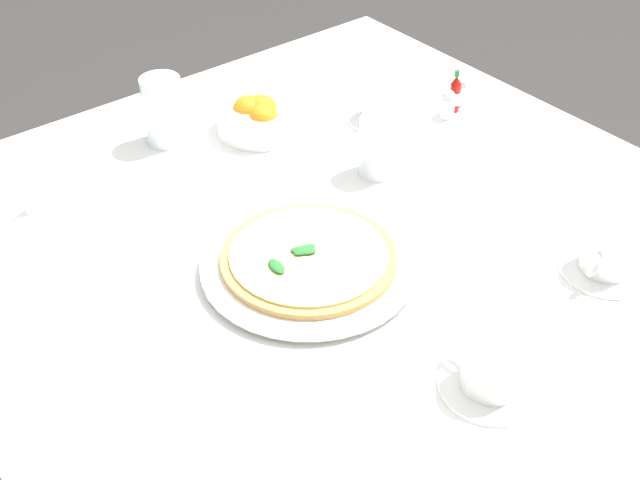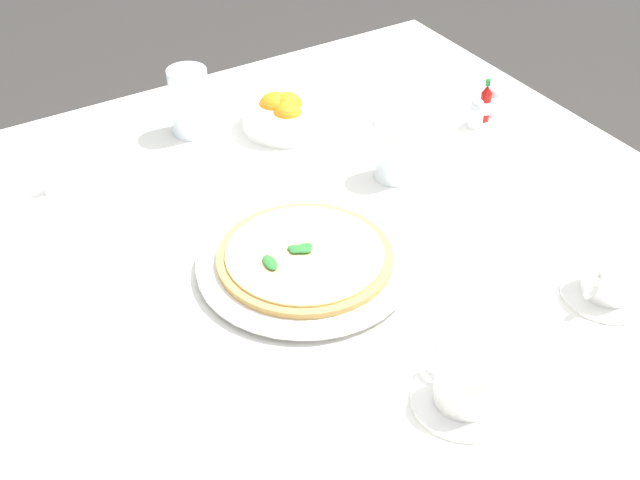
% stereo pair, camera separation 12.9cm
% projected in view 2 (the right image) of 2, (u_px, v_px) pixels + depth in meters
% --- Properties ---
extents(dining_table, '(1.15, 1.15, 0.74)m').
position_uv_depth(dining_table, '(333.00, 296.00, 1.42)').
color(dining_table, white).
rests_on(dining_table, ground_plane).
extents(pizza_plate, '(0.31, 0.31, 0.02)m').
position_uv_depth(pizza_plate, '(305.00, 263.00, 1.26)').
color(pizza_plate, white).
rests_on(pizza_plate, dining_table).
extents(pizza, '(0.25, 0.25, 0.02)m').
position_uv_depth(pizza, '(305.00, 256.00, 1.26)').
color(pizza, tan).
rests_on(pizza, pizza_plate).
extents(coffee_cup_near_left, '(0.13, 0.13, 0.07)m').
position_uv_depth(coffee_cup_near_left, '(465.00, 384.00, 1.05)').
color(coffee_cup_near_left, white).
rests_on(coffee_cup_near_left, dining_table).
extents(coffee_cup_far_left, '(0.13, 0.13, 0.07)m').
position_uv_depth(coffee_cup_far_left, '(611.00, 277.00, 1.21)').
color(coffee_cup_far_left, white).
rests_on(coffee_cup_far_left, dining_table).
extents(coffee_cup_far_right, '(0.13, 0.13, 0.06)m').
position_uv_depth(coffee_cup_far_right, '(411.00, 112.00, 1.58)').
color(coffee_cup_far_right, white).
rests_on(coffee_cup_far_right, dining_table).
extents(water_glass_center_back, '(0.07, 0.07, 0.10)m').
position_uv_depth(water_glass_center_back, '(395.00, 154.00, 1.44)').
color(water_glass_center_back, white).
rests_on(water_glass_center_back, dining_table).
extents(water_glass_near_right, '(0.07, 0.07, 0.12)m').
position_uv_depth(water_glass_near_right, '(190.00, 106.00, 1.55)').
color(water_glass_near_right, white).
rests_on(water_glass_near_right, dining_table).
extents(citrus_bowl, '(0.15, 0.15, 0.07)m').
position_uv_depth(citrus_bowl, '(284.00, 114.00, 1.58)').
color(citrus_bowl, white).
rests_on(citrus_bowl, dining_table).
extents(hot_sauce_bottle, '(0.02, 0.02, 0.08)m').
position_uv_depth(hot_sauce_bottle, '(485.00, 104.00, 1.59)').
color(hot_sauce_bottle, '#B7140F').
rests_on(hot_sauce_bottle, dining_table).
extents(salt_shaker, '(0.03, 0.03, 0.06)m').
position_uv_depth(salt_shaker, '(493.00, 102.00, 1.62)').
color(salt_shaker, white).
rests_on(salt_shaker, dining_table).
extents(pepper_shaker, '(0.03, 0.03, 0.06)m').
position_uv_depth(pepper_shaker, '(476.00, 114.00, 1.58)').
color(pepper_shaker, white).
rests_on(pepper_shaker, dining_table).
extents(menu_card, '(0.08, 0.04, 0.06)m').
position_uv_depth(menu_card, '(65.00, 168.00, 1.43)').
color(menu_card, white).
rests_on(menu_card, dining_table).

